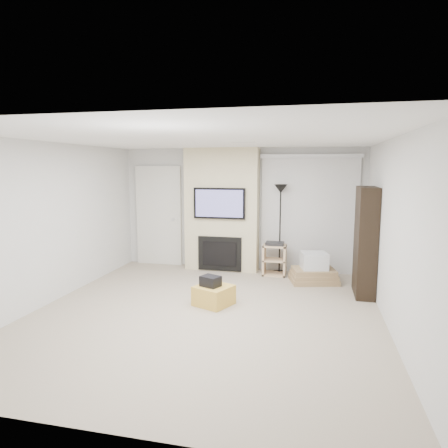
% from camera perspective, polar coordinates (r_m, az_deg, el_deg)
% --- Properties ---
extents(floor, '(5.00, 5.50, 0.00)m').
position_cam_1_polar(floor, '(5.98, -2.62, -12.59)').
color(floor, tan).
rests_on(floor, ground).
extents(ceiling, '(5.00, 5.50, 0.00)m').
position_cam_1_polar(ceiling, '(5.61, -2.79, 12.07)').
color(ceiling, white).
rests_on(ceiling, wall_back).
extents(wall_back, '(5.00, 0.00, 2.50)m').
position_cam_1_polar(wall_back, '(8.32, 2.38, 2.15)').
color(wall_back, silver).
rests_on(wall_back, ground).
extents(wall_front, '(5.00, 0.00, 2.50)m').
position_cam_1_polar(wall_front, '(3.16, -16.34, -8.07)').
color(wall_front, silver).
rests_on(wall_front, ground).
extents(wall_left, '(0.00, 5.50, 2.50)m').
position_cam_1_polar(wall_left, '(6.77, -23.56, 0.11)').
color(wall_left, silver).
rests_on(wall_left, ground).
extents(wall_right, '(0.00, 5.50, 2.50)m').
position_cam_1_polar(wall_right, '(5.55, 23.05, -1.49)').
color(wall_right, silver).
rests_on(wall_right, ground).
extents(hvac_vent, '(0.35, 0.18, 0.01)m').
position_cam_1_polar(hvac_vent, '(6.30, 2.80, 11.60)').
color(hvac_vent, silver).
rests_on(hvac_vent, ceiling).
extents(ottoman, '(0.66, 0.66, 0.30)m').
position_cam_1_polar(ottoman, '(6.27, -1.48, -10.15)').
color(ottoman, gold).
rests_on(ottoman, floor).
extents(black_bag, '(0.34, 0.31, 0.16)m').
position_cam_1_polar(black_bag, '(6.19, -1.94, -8.16)').
color(black_bag, black).
rests_on(black_bag, ottoman).
extents(fireplace_wall, '(1.50, 0.47, 2.50)m').
position_cam_1_polar(fireplace_wall, '(8.19, -0.30, 1.96)').
color(fireplace_wall, beige).
rests_on(fireplace_wall, floor).
extents(entry_door, '(1.02, 0.11, 2.14)m').
position_cam_1_polar(entry_door, '(8.81, -9.26, 1.10)').
color(entry_door, silver).
rests_on(entry_door, floor).
extents(vertical_blinds, '(1.98, 0.10, 2.37)m').
position_cam_1_polar(vertical_blinds, '(8.13, 12.06, 2.00)').
color(vertical_blinds, silver).
rests_on(vertical_blinds, floor).
extents(floor_lamp, '(0.26, 0.26, 1.78)m').
position_cam_1_polar(floor_lamp, '(7.95, 8.07, 2.91)').
color(floor_lamp, black).
rests_on(floor_lamp, floor).
extents(av_stand, '(0.45, 0.38, 0.66)m').
position_cam_1_polar(av_stand, '(7.96, 7.23, -4.79)').
color(av_stand, '#DFB98D').
rests_on(av_stand, floor).
extents(box_stack, '(0.96, 0.81, 0.56)m').
position_cam_1_polar(box_stack, '(7.61, 12.70, -6.55)').
color(box_stack, '#9B7D54').
rests_on(box_stack, floor).
extents(bookshelf, '(0.30, 0.80, 1.80)m').
position_cam_1_polar(bookshelf, '(6.97, 19.55, -2.38)').
color(bookshelf, black).
rests_on(bookshelf, floor).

